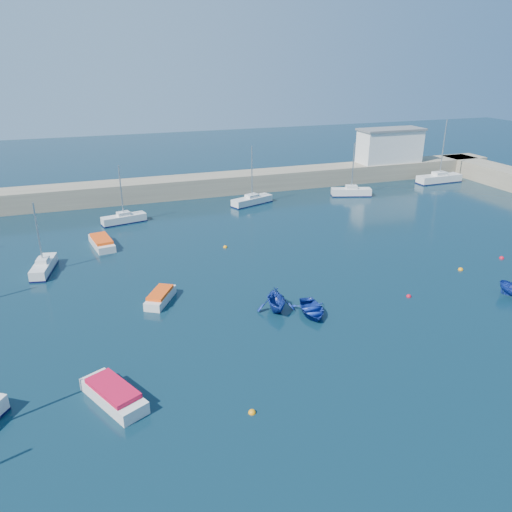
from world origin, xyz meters
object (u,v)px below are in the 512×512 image
object	(u,v)px
sailboat_6	(252,200)
motorboat_0	(113,394)
sailboat_3	(44,266)
sailboat_7	(351,192)
dinghy_left	(276,299)
harbor_office	(390,146)
dinghy_center	(312,310)
sailboat_5	(124,219)
motorboat_2	(102,242)
sailboat_8	(439,178)
motorboat_1	(160,297)

from	to	relation	value
sailboat_6	motorboat_0	bearing A→B (deg)	129.45
sailboat_3	sailboat_7	bearing A→B (deg)	31.38
motorboat_0	dinghy_left	world-z (taller)	dinghy_left
harbor_office	sailboat_6	bearing A→B (deg)	-163.91
motorboat_0	dinghy_center	size ratio (longest dim) A/B	1.36
harbor_office	sailboat_5	distance (m)	44.15
sailboat_5	dinghy_left	xyz separation A→B (m)	(8.94, -26.33, 0.36)
harbor_office	sailboat_3	distance (m)	56.01
sailboat_3	harbor_office	bearing A→B (deg)	35.24
sailboat_7	motorboat_2	size ratio (longest dim) A/B	1.45
sailboat_3	motorboat_2	world-z (taller)	sailboat_3
sailboat_8	motorboat_0	size ratio (longest dim) A/B	1.93
motorboat_1	motorboat_0	bearing A→B (deg)	-80.64
dinghy_center	sailboat_3	bearing A→B (deg)	150.93
dinghy_center	sailboat_7	bearing A→B (deg)	64.92
dinghy_center	harbor_office	bearing A→B (deg)	59.45
motorboat_0	dinghy_left	bearing A→B (deg)	3.09
sailboat_7	sailboat_3	bearing A→B (deg)	127.19
sailboat_5	motorboat_2	distance (m)	7.89
sailboat_3	sailboat_6	size ratio (longest dim) A/B	0.85
sailboat_5	dinghy_center	size ratio (longest dim) A/B	1.88
sailboat_5	motorboat_0	xyz separation A→B (m)	(-3.92, -33.60, -0.05)
sailboat_7	sailboat_8	world-z (taller)	sailboat_8
dinghy_left	motorboat_1	bearing A→B (deg)	164.23
sailboat_3	sailboat_5	bearing A→B (deg)	67.43
sailboat_6	dinghy_left	size ratio (longest dim) A/B	2.27
harbor_office	motorboat_2	xyz separation A→B (m)	(-45.75, -17.29, -4.63)
sailboat_5	sailboat_8	size ratio (longest dim) A/B	0.72
dinghy_center	dinghy_left	xyz separation A→B (m)	(-2.35, 1.55, 0.52)
sailboat_5	dinghy_center	xyz separation A→B (m)	(11.28, -27.88, -0.17)
sailboat_6	sailboat_7	size ratio (longest dim) A/B	1.05
harbor_office	motorboat_1	world-z (taller)	harbor_office
sailboat_7	motorboat_2	bearing A→B (deg)	122.53
harbor_office	sailboat_6	distance (m)	27.25
harbor_office	motorboat_1	size ratio (longest dim) A/B	2.54
sailboat_8	harbor_office	bearing A→B (deg)	45.23
harbor_office	motorboat_0	size ratio (longest dim) A/B	2.01
sailboat_5	motorboat_2	bearing A→B (deg)	145.25
dinghy_left	sailboat_5	bearing A→B (deg)	121.19
motorboat_2	sailboat_8	bearing A→B (deg)	3.44
motorboat_2	harbor_office	bearing A→B (deg)	11.23
motorboat_1	motorboat_2	size ratio (longest dim) A/B	0.77
sailboat_6	dinghy_center	xyz separation A→B (m)	(-5.67, -30.41, -0.17)
harbor_office	dinghy_left	xyz separation A→B (m)	(-33.83, -36.31, -4.20)
dinghy_left	motorboat_0	bearing A→B (deg)	-138.07
sailboat_6	dinghy_center	distance (m)	30.94
motorboat_1	dinghy_center	distance (m)	12.17
sailboat_8	motorboat_2	size ratio (longest dim) A/B	1.88
sailboat_3	dinghy_center	world-z (taller)	sailboat_3
motorboat_1	dinghy_center	xyz separation A→B (m)	(10.60, -5.97, -0.06)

